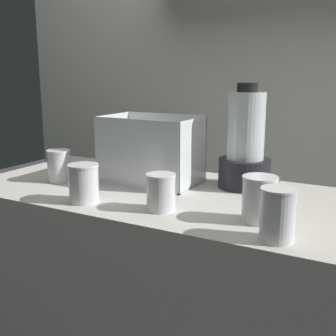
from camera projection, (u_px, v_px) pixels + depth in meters
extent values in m
cube|color=beige|center=(168.00, 312.00, 1.53)|extent=(1.40, 0.64, 0.90)
cube|color=silver|center=(246.00, 80.00, 2.01)|extent=(2.60, 0.04, 2.50)
cube|color=white|center=(151.00, 181.00, 1.55)|extent=(0.34, 0.21, 0.01)
cube|color=white|center=(135.00, 154.00, 1.43)|extent=(0.34, 0.01, 0.24)
cube|color=white|center=(165.00, 145.00, 1.61)|extent=(0.34, 0.01, 0.24)
cube|color=white|center=(113.00, 146.00, 1.60)|extent=(0.01, 0.21, 0.24)
cube|color=white|center=(193.00, 154.00, 1.45)|extent=(0.01, 0.21, 0.24)
cone|color=orange|center=(160.00, 176.00, 1.53)|extent=(0.06, 0.18, 0.03)
cone|color=orange|center=(139.00, 174.00, 1.57)|extent=(0.18, 0.06, 0.03)
cone|color=orange|center=(150.00, 174.00, 1.55)|extent=(0.17, 0.11, 0.03)
cone|color=orange|center=(146.00, 176.00, 1.55)|extent=(0.15, 0.14, 0.03)
cone|color=orange|center=(136.00, 166.00, 1.57)|extent=(0.12, 0.17, 0.03)
cone|color=orange|center=(150.00, 169.00, 1.53)|extent=(0.13, 0.12, 0.03)
cone|color=orange|center=(166.00, 170.00, 1.51)|extent=(0.04, 0.18, 0.03)
cylinder|color=black|center=(244.00, 173.00, 1.47)|extent=(0.18, 0.18, 0.10)
cylinder|color=silver|center=(246.00, 126.00, 1.43)|extent=(0.13, 0.13, 0.23)
cylinder|color=yellow|center=(245.00, 153.00, 1.45)|extent=(0.11, 0.11, 0.04)
cylinder|color=black|center=(248.00, 87.00, 1.40)|extent=(0.07, 0.07, 0.03)
cylinder|color=white|center=(59.00, 167.00, 1.54)|extent=(0.08, 0.08, 0.11)
cylinder|color=orange|center=(59.00, 172.00, 1.55)|extent=(0.08, 0.08, 0.07)
cylinder|color=white|center=(58.00, 151.00, 1.53)|extent=(0.09, 0.09, 0.01)
cylinder|color=white|center=(84.00, 184.00, 1.30)|extent=(0.09, 0.09, 0.11)
cylinder|color=orange|center=(84.00, 187.00, 1.30)|extent=(0.08, 0.08, 0.09)
cylinder|color=white|center=(83.00, 165.00, 1.29)|extent=(0.09, 0.09, 0.01)
cylinder|color=white|center=(161.00, 193.00, 1.22)|extent=(0.08, 0.08, 0.10)
cylinder|color=maroon|center=(161.00, 199.00, 1.23)|extent=(0.08, 0.08, 0.06)
cylinder|color=white|center=(161.00, 175.00, 1.21)|extent=(0.09, 0.09, 0.01)
cylinder|color=white|center=(259.00, 200.00, 1.13)|extent=(0.09, 0.09, 0.12)
cylinder|color=maroon|center=(259.00, 203.00, 1.13)|extent=(0.08, 0.08, 0.10)
cylinder|color=white|center=(260.00, 178.00, 1.12)|extent=(0.09, 0.09, 0.01)
cylinder|color=white|center=(278.00, 216.00, 1.00)|extent=(0.08, 0.08, 0.12)
cylinder|color=yellow|center=(277.00, 225.00, 1.00)|extent=(0.08, 0.08, 0.08)
cylinder|color=white|center=(279.00, 189.00, 0.98)|extent=(0.09, 0.09, 0.01)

